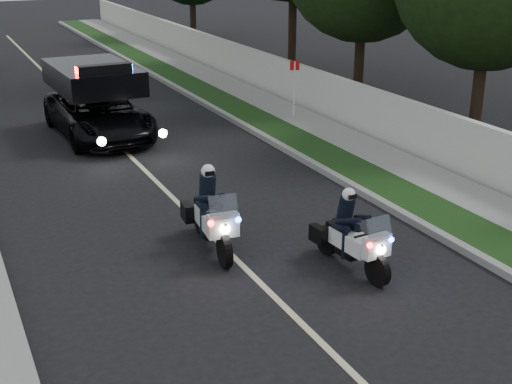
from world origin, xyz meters
The scene contains 14 objects.
ground centered at (0.00, 0.00, 0.00)m, with size 120.00×120.00×0.00m, color black.
curb_right centered at (4.10, 10.00, 0.07)m, with size 0.20×60.00×0.15m, color gray.
grass_verge centered at (4.80, 10.00, 0.08)m, with size 1.20×60.00×0.16m, color #193814.
sidewalk_right centered at (6.10, 10.00, 0.08)m, with size 1.40×60.00×0.16m, color gray.
property_wall centered at (7.10, 10.00, 0.75)m, with size 0.22×60.00×1.50m, color beige.
lane_marking centered at (0.00, 10.00, 0.00)m, with size 0.12×50.00×0.01m, color #BFB78C.
police_moto_left centered at (-0.22, 1.13, 0.00)m, with size 0.69×1.99×1.69m, color silver, non-canonical shape.
police_moto_right centered at (1.74, -0.75, 0.00)m, with size 0.63×1.80×1.53m, color silver, non-canonical shape.
police_suv centered at (-0.26, 10.07, 0.00)m, with size 2.38×5.14×2.50m, color black.
sign_post centered at (6.00, 9.33, 0.00)m, with size 0.32×0.32×2.02m, color red, non-canonical shape.
tree_right_a centered at (10.10, 5.35, 0.00)m, with size 5.56×5.56×9.26m, color black, non-canonical shape.
tree_right_c centered at (9.67, 11.13, 0.00)m, with size 5.80×5.80×9.66m, color #1A3410, non-canonical shape.
tree_right_d centered at (10.08, 17.10, 0.00)m, with size 8.37×8.37×13.96m, color #143913, non-canonical shape.
tree_right_e centered at (10.00, 29.36, 0.00)m, with size 5.20×5.20×8.67m, color black, non-canonical shape.
Camera 1 is at (-4.75, -10.43, 5.74)m, focal length 48.95 mm.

